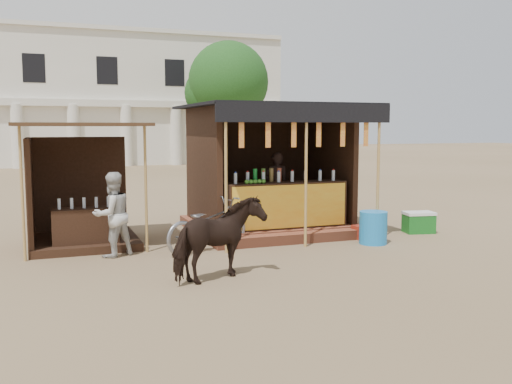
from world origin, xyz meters
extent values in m
plane|color=#846B4C|center=(0.00, 0.00, 0.00)|extent=(120.00, 120.00, 0.00)
cube|color=brown|center=(1.00, 3.50, 0.11)|extent=(3.40, 2.80, 0.22)
cube|color=brown|center=(1.00, 1.95, 0.10)|extent=(3.40, 0.35, 0.20)
cube|color=#321C12|center=(1.00, 2.55, 0.69)|extent=(2.60, 0.55, 0.95)
cube|color=orange|center=(1.00, 2.27, 0.69)|extent=(2.50, 0.02, 0.88)
cube|color=#321C12|center=(1.00, 4.75, 1.47)|extent=(3.00, 0.12, 2.50)
cube|color=#321C12|center=(-0.50, 3.50, 1.47)|extent=(0.12, 2.50, 2.50)
cube|color=#321C12|center=(2.50, 3.50, 1.47)|extent=(0.12, 2.50, 2.50)
cube|color=black|center=(1.00, 3.30, 2.75)|extent=(3.60, 3.60, 0.06)
cube|color=black|center=(1.00, 1.52, 2.57)|extent=(3.60, 0.06, 0.36)
cylinder|color=tan|center=(-0.60, 1.55, 1.38)|extent=(0.06, 0.06, 2.75)
cylinder|color=tan|center=(1.00, 1.55, 1.38)|extent=(0.06, 0.06, 2.75)
cylinder|color=tan|center=(2.60, 1.55, 1.38)|extent=(0.06, 0.06, 2.75)
cube|color=red|center=(-0.30, 1.55, 2.20)|extent=(0.10, 0.02, 0.55)
cube|color=red|center=(0.22, 1.55, 2.20)|extent=(0.10, 0.02, 0.55)
cube|color=red|center=(0.74, 1.55, 2.20)|extent=(0.10, 0.02, 0.55)
cube|color=red|center=(1.26, 1.55, 2.20)|extent=(0.10, 0.02, 0.55)
cube|color=red|center=(1.78, 1.55, 2.20)|extent=(0.10, 0.02, 0.55)
cube|color=red|center=(2.30, 1.55, 2.20)|extent=(0.10, 0.02, 0.55)
imported|color=black|center=(1.24, 3.60, 0.98)|extent=(0.63, 0.49, 1.52)
cube|color=#321C12|center=(-3.00, 3.20, 0.07)|extent=(2.00, 2.00, 0.15)
cube|color=#321C12|center=(-3.00, 4.15, 1.05)|extent=(1.90, 0.10, 2.10)
cube|color=#321C12|center=(-3.95, 3.20, 1.05)|extent=(0.10, 1.90, 2.10)
cube|color=#472D19|center=(-3.00, 3.10, 2.35)|extent=(2.40, 2.40, 0.06)
cylinder|color=tan|center=(-4.05, 2.15, 1.18)|extent=(0.05, 0.05, 2.35)
cylinder|color=tan|center=(-1.95, 2.15, 1.18)|extent=(0.05, 0.05, 2.35)
cube|color=#321C12|center=(-3.00, 2.70, 0.40)|extent=(1.20, 0.50, 0.80)
imported|color=black|center=(-1.27, -0.20, 0.62)|extent=(1.62, 1.23, 1.25)
imported|color=gray|center=(-0.86, 1.87, 0.49)|extent=(1.98, 1.36, 0.99)
imported|color=beige|center=(-2.58, 2.00, 0.76)|extent=(0.91, 0.82, 1.51)
cylinder|color=#1A7BC8|center=(2.38, 1.34, 0.32)|extent=(0.64, 0.64, 0.65)
cube|color=maroon|center=(2.45, 1.84, 0.14)|extent=(0.37, 0.38, 0.27)
cube|color=#16671D|center=(3.96, 2.02, 0.20)|extent=(0.69, 0.54, 0.40)
cube|color=white|center=(3.96, 2.02, 0.43)|extent=(0.72, 0.56, 0.06)
cube|color=silver|center=(-2.00, 30.00, 4.00)|extent=(26.00, 7.00, 8.00)
cube|color=silver|center=(-2.00, 26.40, 3.70)|extent=(26.00, 0.50, 0.40)
cube|color=silver|center=(-2.00, 26.50, 8.05)|extent=(26.00, 0.30, 0.25)
cylinder|color=silver|center=(-5.00, 26.40, 1.80)|extent=(0.70, 0.70, 3.60)
cylinder|color=silver|center=(-2.00, 26.40, 1.80)|extent=(0.70, 0.70, 3.60)
cylinder|color=silver|center=(1.00, 26.40, 1.80)|extent=(0.70, 0.70, 3.60)
cylinder|color=silver|center=(4.00, 26.40, 1.80)|extent=(0.70, 0.70, 3.60)
cylinder|color=silver|center=(7.00, 26.40, 1.80)|extent=(0.70, 0.70, 3.60)
cylinder|color=silver|center=(10.00, 26.40, 1.80)|extent=(0.70, 0.70, 3.60)
cylinder|color=#382314|center=(6.00, 22.00, 2.00)|extent=(0.50, 0.50, 4.00)
sphere|color=#21561D|center=(6.00, 22.00, 4.80)|extent=(4.40, 4.40, 4.40)
sphere|color=#21561D|center=(5.20, 22.60, 4.20)|extent=(2.99, 2.99, 2.99)
camera|label=1|loc=(-3.68, -8.27, 2.30)|focal=40.00mm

